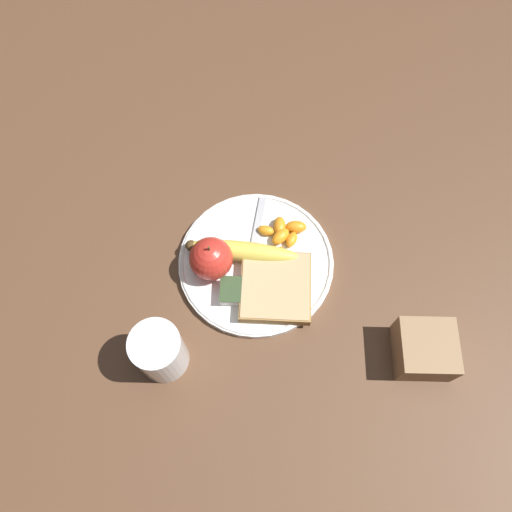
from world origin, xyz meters
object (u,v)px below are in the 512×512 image
(jam_packet, at_px, (231,291))
(bread_slice, at_px, (276,287))
(apple, at_px, (211,259))
(fork, at_px, (252,256))
(banana, at_px, (242,251))
(plate, at_px, (256,262))
(condiment_caddy, at_px, (425,349))
(juice_glass, at_px, (160,352))

(jam_packet, bearing_deg, bread_slice, -83.18)
(apple, distance_m, fork, 0.07)
(banana, relative_size, bread_slice, 1.60)
(apple, xyz_separation_m, banana, (0.02, -0.05, -0.02))
(plate, relative_size, condiment_caddy, 3.07)
(bread_slice, height_order, jam_packet, same)
(juice_glass, bearing_deg, plate, -40.09)
(juice_glass, bearing_deg, condiment_caddy, -87.70)
(juice_glass, bearing_deg, fork, -37.39)
(plate, xyz_separation_m, fork, (0.01, 0.01, 0.01))
(bread_slice, xyz_separation_m, jam_packet, (-0.01, 0.07, -0.00))
(bread_slice, distance_m, condiment_caddy, 0.24)
(banana, relative_size, condiment_caddy, 2.28)
(plate, xyz_separation_m, bread_slice, (-0.05, -0.03, 0.02))
(juice_glass, xyz_separation_m, banana, (0.17, -0.11, -0.02))
(juice_glass, height_order, jam_packet, juice_glass)
(bread_slice, bearing_deg, condiment_caddy, -113.52)
(jam_packet, bearing_deg, fork, -25.43)
(plate, xyz_separation_m, condiment_caddy, (-0.15, -0.25, 0.02))
(juice_glass, relative_size, jam_packet, 2.23)
(banana, height_order, bread_slice, banana)
(apple, distance_m, banana, 0.06)
(banana, distance_m, bread_slice, 0.08)
(juice_glass, relative_size, apple, 1.24)
(fork, height_order, jam_packet, jam_packet)
(juice_glass, bearing_deg, bread_slice, -56.24)
(banana, bearing_deg, fork, -95.23)
(banana, height_order, jam_packet, banana)
(apple, bearing_deg, plate, -79.91)
(banana, relative_size, jam_packet, 4.37)
(fork, bearing_deg, condiment_caddy, 67.99)
(juice_glass, xyz_separation_m, fork, (0.17, -0.13, -0.03))
(plate, height_order, condiment_caddy, condiment_caddy)
(plate, bearing_deg, condiment_caddy, -119.87)
(plate, height_order, bread_slice, bread_slice)
(juice_glass, bearing_deg, banana, -33.60)
(plate, bearing_deg, apple, 100.09)
(juice_glass, bearing_deg, jam_packet, -43.40)
(juice_glass, distance_m, jam_packet, 0.14)
(bread_slice, relative_size, fork, 0.63)
(jam_packet, bearing_deg, apple, 36.03)
(plate, relative_size, jam_packet, 5.88)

